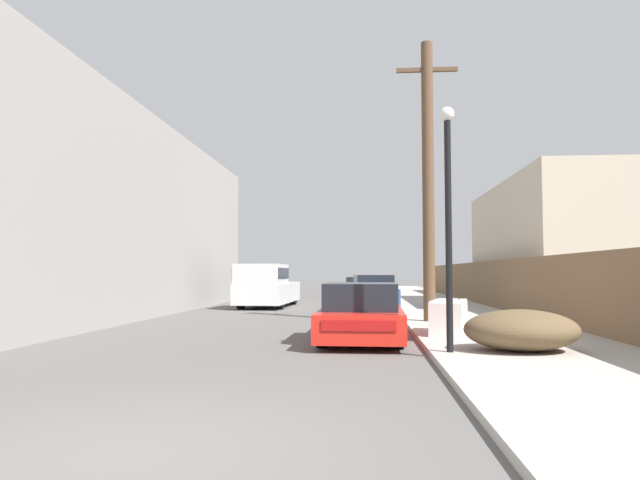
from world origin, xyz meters
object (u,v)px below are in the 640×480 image
(pickup_truck, at_px, (266,286))
(utility_pole, at_px, (428,177))
(street_lamp, at_px, (448,207))
(brush_pile, at_px, (521,330))
(discarded_fridge, at_px, (449,317))
(parked_sports_car_red, at_px, (361,314))
(car_parked_far, at_px, (362,288))
(car_parked_mid, at_px, (373,293))

(pickup_truck, bearing_deg, utility_pole, 129.51)
(street_lamp, distance_m, brush_pile, 2.58)
(discarded_fridge, height_order, utility_pole, utility_pole)
(parked_sports_car_red, distance_m, pickup_truck, 12.56)
(car_parked_far, distance_m, utility_pole, 18.48)
(discarded_fridge, distance_m, brush_pile, 2.95)
(car_parked_mid, bearing_deg, discarded_fridge, -86.90)
(discarded_fridge, xyz_separation_m, utility_pole, (-0.06, 3.41, 3.83))
(parked_sports_car_red, bearing_deg, discarded_fridge, 13.62)
(discarded_fridge, xyz_separation_m, car_parked_far, (-2.11, 21.39, 0.09))
(car_parked_far, bearing_deg, street_lamp, -81.55)
(utility_pole, distance_m, brush_pile, 7.38)
(car_parked_far, relative_size, utility_pole, 0.58)
(utility_pole, height_order, street_lamp, utility_pole)
(utility_pole, bearing_deg, pickup_truck, 127.79)
(pickup_truck, height_order, street_lamp, street_lamp)
(car_parked_mid, bearing_deg, utility_pole, -84.00)
(pickup_truck, bearing_deg, street_lamp, 113.60)
(parked_sports_car_red, height_order, utility_pole, utility_pole)
(street_lamp, bearing_deg, car_parked_mid, 94.56)
(discarded_fridge, bearing_deg, street_lamp, -83.93)
(car_parked_far, xyz_separation_m, street_lamp, (1.68, -24.47, 2.10))
(car_parked_mid, bearing_deg, car_parked_far, 88.13)
(parked_sports_car_red, relative_size, car_parked_far, 0.98)
(brush_pile, bearing_deg, pickup_truck, 116.62)
(car_parked_far, bearing_deg, parked_sports_car_red, -85.22)
(parked_sports_car_red, bearing_deg, car_parked_far, 91.28)
(car_parked_far, height_order, street_lamp, street_lamp)
(car_parked_mid, distance_m, brush_pile, 14.39)
(brush_pile, bearing_deg, parked_sports_car_red, 140.62)
(car_parked_mid, bearing_deg, parked_sports_car_red, -96.95)
(discarded_fridge, xyz_separation_m, brush_pile, (0.87, -2.82, -0.01))
(discarded_fridge, relative_size, car_parked_mid, 0.42)
(parked_sports_car_red, height_order, car_parked_mid, car_parked_mid)
(parked_sports_car_red, distance_m, utility_pole, 5.72)
(parked_sports_car_red, relative_size, brush_pile, 2.33)
(car_parked_far, bearing_deg, pickup_truck, -107.90)
(discarded_fridge, height_order, parked_sports_car_red, parked_sports_car_red)
(pickup_truck, distance_m, brush_pile, 15.89)
(utility_pole, height_order, brush_pile, utility_pole)
(pickup_truck, distance_m, utility_pole, 10.65)
(car_parked_mid, xyz_separation_m, pickup_truck, (-4.66, 0.02, 0.27))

